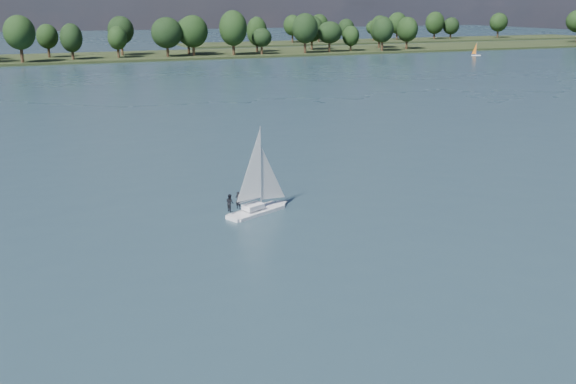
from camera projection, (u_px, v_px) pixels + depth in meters
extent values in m
plane|color=#233342|center=(126.00, 108.00, 112.74)|extent=(700.00, 700.00, 0.00)
cube|color=black|center=(71.00, 59.00, 211.75)|extent=(660.00, 40.00, 1.50)
cube|color=black|center=(404.00, 41.00, 313.77)|extent=(220.00, 30.00, 1.40)
cube|color=silver|center=(257.00, 213.00, 56.17)|extent=(6.25, 3.99, 0.72)
cube|color=silver|center=(257.00, 205.00, 55.97)|extent=(2.07, 1.70, 0.45)
cylinder|color=#B0B1B8|center=(256.00, 168.00, 55.03)|extent=(0.11, 0.11, 7.15)
imported|color=black|center=(238.00, 200.00, 55.40)|extent=(0.64, 0.67, 1.54)
imported|color=black|center=(230.00, 203.00, 54.68)|extent=(0.77, 0.88, 1.54)
cube|color=white|center=(476.00, 56.00, 226.83)|extent=(3.24, 2.06, 0.49)
cylinder|color=silver|center=(476.00, 49.00, 226.14)|extent=(0.09, 0.09, 4.31)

